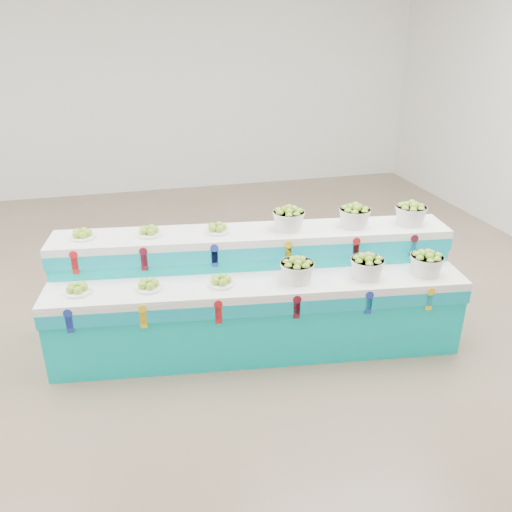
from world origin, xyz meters
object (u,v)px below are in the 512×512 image
at_px(display_stand, 256,292).
at_px(plate_upper_mid, 149,231).
at_px(basket_upper_right, 411,213).
at_px(basket_lower_left, 297,270).

xyz_separation_m(display_stand, plate_upper_mid, (-0.88, 0.34, 0.56)).
bearing_deg(plate_upper_mid, basket_upper_right, -7.48).
relative_size(display_stand, basket_lower_left, 12.53).
bearing_deg(basket_lower_left, plate_upper_mid, 152.82).
distance_m(basket_lower_left, basket_upper_right, 1.27).
distance_m(plate_upper_mid, basket_upper_right, 2.39).
height_order(basket_lower_left, basket_upper_right, basket_upper_right).
relative_size(display_stand, basket_upper_right, 12.53).
relative_size(basket_lower_left, plate_upper_mid, 1.28).
relative_size(display_stand, plate_upper_mid, 16.00).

